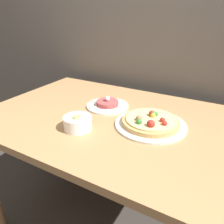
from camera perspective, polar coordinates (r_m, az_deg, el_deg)
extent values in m
cube|color=slate|center=(1.50, 11.18, 25.46)|extent=(8.00, 0.05, 2.60)
cube|color=#AD7F51|center=(1.11, -0.58, -1.87)|extent=(1.29, 0.87, 0.03)
cylinder|color=#AD7F51|center=(1.87, -10.39, -4.07)|extent=(0.06, 0.06, 0.76)
cylinder|color=silver|center=(1.03, 10.01, -3.26)|extent=(0.33, 0.33, 0.01)
cylinder|color=tan|center=(1.02, 10.08, -2.51)|extent=(0.26, 0.26, 0.02)
cylinder|color=#E0C684|center=(1.02, 10.13, -1.82)|extent=(0.23, 0.23, 0.01)
sphere|color=#387F33|center=(0.96, 7.08, -2.54)|extent=(0.03, 0.03, 0.03)
sphere|color=#B22D23|center=(0.99, 13.07, -2.07)|extent=(0.02, 0.02, 0.02)
sphere|color=#B22D23|center=(0.97, 13.60, -2.93)|extent=(0.02, 0.02, 0.02)
sphere|color=#387F33|center=(1.04, 10.64, -0.45)|extent=(0.03, 0.03, 0.03)
sphere|color=#B22D23|center=(1.04, 10.43, -0.45)|extent=(0.03, 0.03, 0.03)
sphere|color=#997047|center=(0.99, 7.03, -1.69)|extent=(0.03, 0.03, 0.03)
sphere|color=#387F33|center=(1.05, 11.39, -0.52)|extent=(0.02, 0.02, 0.02)
sphere|color=#B22D23|center=(0.95, 10.13, -3.05)|extent=(0.04, 0.04, 0.04)
sphere|color=gold|center=(1.03, 10.64, -0.88)|extent=(0.02, 0.02, 0.02)
cylinder|color=silver|center=(1.21, -1.19, 1.63)|extent=(0.23, 0.23, 0.01)
cylinder|color=#A84747|center=(1.20, -1.20, 2.37)|extent=(0.12, 0.12, 0.02)
sphere|color=silver|center=(1.19, -1.21, 3.53)|extent=(0.03, 0.03, 0.03)
cube|color=white|center=(1.17, 2.54, 1.14)|extent=(0.04, 0.02, 0.01)
cube|color=white|center=(1.25, 2.33, 2.79)|extent=(0.03, 0.04, 0.01)
cube|color=white|center=(1.29, -1.17, 3.53)|extent=(0.03, 0.04, 0.01)
cube|color=white|center=(1.25, -4.69, 2.75)|extent=(0.04, 0.02, 0.01)
cube|color=white|center=(1.17, -4.96, 1.10)|extent=(0.03, 0.04, 0.01)
cube|color=white|center=(1.13, -1.22, 0.20)|extent=(0.03, 0.04, 0.01)
cylinder|color=white|center=(0.99, -8.95, -2.80)|extent=(0.13, 0.13, 0.06)
sphere|color=#B7BC70|center=(0.98, -8.29, -1.32)|extent=(0.03, 0.03, 0.03)
sphere|color=#8EA34C|center=(0.97, -9.46, -1.76)|extent=(0.03, 0.03, 0.03)
sphere|color=#B7BC70|center=(0.96, -9.04, -2.22)|extent=(0.02, 0.02, 0.02)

